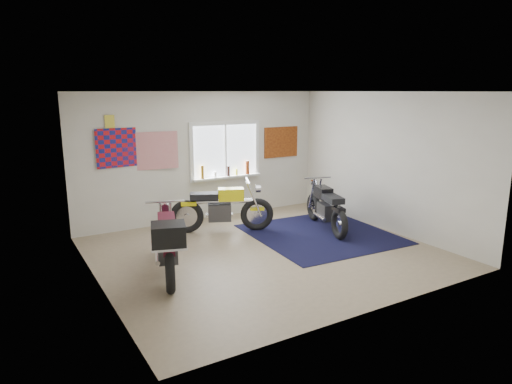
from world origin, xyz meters
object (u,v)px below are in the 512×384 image
maroon_tourer (168,243)px  navy_rug (321,234)px  black_chrome_bike (326,208)px  yellow_triumph (222,209)px

maroon_tourer → navy_rug: bearing=-63.4°
black_chrome_bike → maroon_tourer: maroon_tourer is taller
black_chrome_bike → maroon_tourer: 3.62m
navy_rug → maroon_tourer: 3.33m
navy_rug → black_chrome_bike: (0.30, 0.23, 0.42)m
navy_rug → maroon_tourer: maroon_tourer is taller
navy_rug → maroon_tourer: size_ratio=1.31×
yellow_triumph → navy_rug: bearing=-12.6°
black_chrome_bike → maroon_tourer: size_ratio=0.94×
yellow_triumph → black_chrome_bike: (1.86, -0.92, -0.02)m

